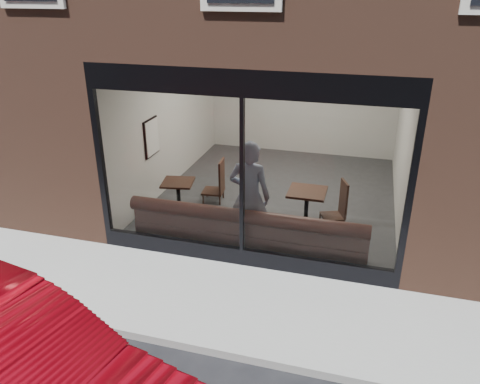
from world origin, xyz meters
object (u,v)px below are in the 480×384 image
(cafe_chair_right, at_px, (332,216))
(cafe_table_left, at_px, (178,182))
(cafe_chair_left, at_px, (213,191))
(person, at_px, (249,196))
(cafe_table_right, at_px, (307,192))
(banquette, at_px, (248,241))

(cafe_chair_right, bearing_deg, cafe_table_left, -15.10)
(cafe_chair_left, bearing_deg, cafe_chair_right, 163.00)
(person, distance_m, cafe_table_right, 1.35)
(person, relative_size, cafe_chair_right, 5.08)
(banquette, relative_size, cafe_chair_left, 9.13)
(banquette, bearing_deg, cafe_chair_right, 45.12)
(banquette, distance_m, cafe_chair_right, 1.85)
(cafe_chair_right, bearing_deg, person, 18.59)
(banquette, xyz_separation_m, cafe_chair_right, (1.30, 1.31, 0.01))
(person, bearing_deg, cafe_table_right, -127.63)
(cafe_table_right, bearing_deg, cafe_chair_left, 163.20)
(cafe_table_left, bearing_deg, cafe_chair_right, 6.73)
(banquette, relative_size, cafe_table_left, 6.76)
(cafe_table_left, distance_m, cafe_chair_left, 1.08)
(cafe_table_right, height_order, cafe_chair_right, cafe_table_right)
(person, height_order, cafe_table_right, person)
(cafe_table_left, bearing_deg, cafe_table_right, 5.31)
(person, bearing_deg, cafe_chair_left, -51.04)
(cafe_chair_left, bearing_deg, cafe_table_right, 157.39)
(banquette, bearing_deg, person, 100.33)
(banquette, distance_m, person, 0.78)
(person, xyz_separation_m, cafe_chair_right, (1.34, 1.14, -0.75))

